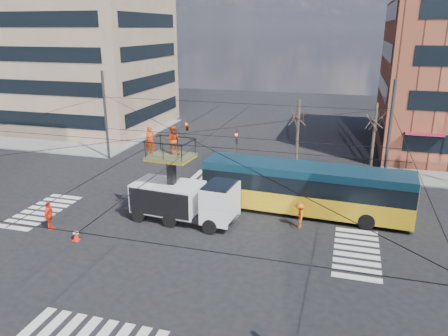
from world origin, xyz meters
TOP-DOWN VIEW (x-y plane):
  - ground at (0.00, 0.00)m, footprint 120.00×120.00m
  - sidewalk_nw at (-21.00, 21.00)m, footprint 18.00×18.00m
  - crosswalks at (0.00, 0.00)m, footprint 22.40×22.40m
  - overhead_network at (-0.07, 0.40)m, footprint 24.24×24.24m
  - tree_a at (5.00, 13.50)m, footprint 2.00×2.00m
  - tree_b at (11.00, 13.50)m, footprint 2.00×2.00m
  - utility_truck at (-0.40, 1.26)m, footprint 7.16×3.09m
  - city_bus at (6.63, 4.52)m, footprint 13.35×3.34m
  - traffic_cone at (-5.33, -3.01)m, footprint 0.36×0.36m
  - worker_ground at (-7.69, -2.15)m, footprint 0.62×1.09m
  - flagger at (6.63, 2.20)m, footprint 0.81×1.14m

SIDE VIEW (x-z plane):
  - ground at x=0.00m, z-range 0.00..0.00m
  - crosswalks at x=0.00m, z-range 0.00..0.02m
  - sidewalk_nw at x=-21.00m, z-range 0.00..0.12m
  - traffic_cone at x=-5.33m, z-range 0.00..0.71m
  - flagger at x=6.63m, z-range 0.00..1.59m
  - worker_ground at x=-7.69m, z-range 0.00..1.75m
  - city_bus at x=6.63m, z-range 0.13..3.33m
  - utility_truck at x=-0.40m, z-range -0.97..4.97m
  - overhead_network at x=-0.07m, z-range 0.29..8.29m
  - tree_a at x=5.00m, z-range 1.63..7.63m
  - tree_b at x=11.00m, z-range 1.63..7.63m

